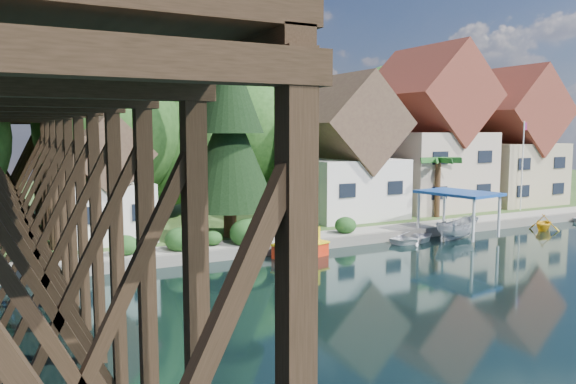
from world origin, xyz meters
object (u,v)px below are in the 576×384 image
trestle_bridge (21,174)px  boat_white_a (414,236)px  house_left (342,157)px  house_center (427,139)px  shed (107,186)px  palm_tree (438,162)px  boat_yellow (544,221)px  house_right (506,146)px  conifer (229,125)px  boat_canopy (458,219)px  tugboat (301,245)px  flagpole (524,156)px

trestle_bridge → boat_white_a: size_ratio=12.23×
house_left → house_center: (9.00, 0.50, 1.28)m
shed → palm_tree: bearing=-6.0°
boat_yellow → shed: bearing=45.2°
trestle_bridge → palm_tree: trestle_bridge is taller
boat_yellow → house_right: bearing=-64.0°
conifer → palm_tree: conifer is taller
trestle_bridge → shed: (5.00, 9.33, -1.52)m
house_left → house_right: 18.01m
shed → boat_yellow: size_ratio=3.16×
palm_tree → boat_canopy: size_ratio=0.91×
house_right → tugboat: (-26.73, -9.30, -5.10)m
trestle_bridge → tugboat: trestle_bridge is taller
trestle_bridge → boat_white_a: trestle_bridge is taller
trestle_bridge → house_left: size_ratio=4.01×
house_left → conifer: size_ratio=0.75×
house_right → shed: (-36.00, -1.50, -1.95)m
flagpole → boat_white_a: 16.66m
shed → boat_canopy: (21.04, -7.94, -2.47)m
trestle_bridge → boat_yellow: 34.27m
palm_tree → boat_white_a: bearing=-142.3°
conifer → boat_canopy: size_ratio=2.69×
house_right → palm_tree: house_right is taller
trestle_bridge → boat_canopy: bearing=3.0°
house_center → flagpole: size_ratio=1.86×
palm_tree → tugboat: palm_tree is taller
house_right → flagpole: (-2.85, -4.40, -0.71)m
conifer → boat_yellow: conifer is taller
conifer → palm_tree: (17.20, 0.13, -2.75)m
conifer → trestle_bridge: bearing=-150.9°
house_center → house_right: (9.00, -0.50, -0.64)m
boat_canopy → palm_tree: bearing=59.8°
trestle_bridge → flagpole: 38.69m
flagpole → house_left: bearing=163.8°
tugboat → conifer: bearing=113.9°
flagpole → tugboat: flagpole is taller
house_center → boat_white_a: house_center is taller
tugboat → boat_white_a: size_ratio=0.95×
tugboat → boat_yellow: bearing=-1.9°
house_right → tugboat: 28.75m
shed → palm_tree: (24.19, -2.53, 0.96)m
shed → flagpole: shed is taller
house_center → house_right: bearing=-3.2°
house_left → palm_tree: bearing=-33.1°
conifer → boat_canopy: conifer is taller
house_right → conifer: conifer is taller
flagpole → trestle_bridge: bearing=-170.4°
boat_canopy → boat_white_a: bearing=171.4°
conifer → flagpole: 26.27m
house_left → shed: (-18.00, -1.50, -1.31)m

